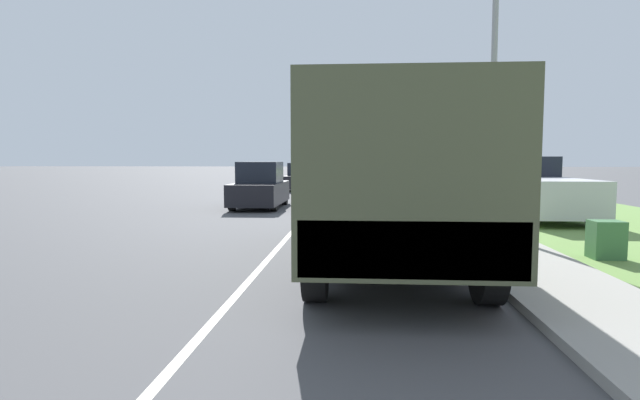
# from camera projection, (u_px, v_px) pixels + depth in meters

# --- Properties ---
(ground_plane) EXTENTS (180.00, 180.00, 0.00)m
(ground_plane) POSITION_uv_depth(u_px,v_px,m) (335.00, 183.00, 38.27)
(ground_plane) COLOR #4C4C4F
(lane_centre_stripe) EXTENTS (0.12, 120.00, 0.00)m
(lane_centre_stripe) POSITION_uv_depth(u_px,v_px,m) (335.00, 183.00, 38.27)
(lane_centre_stripe) COLOR silver
(lane_centre_stripe) RESTS_ON ground
(sidewalk_right) EXTENTS (1.80, 120.00, 0.12)m
(sidewalk_right) POSITION_uv_depth(u_px,v_px,m) (394.00, 183.00, 37.95)
(sidewalk_right) COLOR #9E9B93
(sidewalk_right) RESTS_ON ground
(grass_strip_right) EXTENTS (7.00, 120.00, 0.02)m
(grass_strip_right) POSITION_uv_depth(u_px,v_px,m) (453.00, 184.00, 37.64)
(grass_strip_right) COLOR #6B9347
(grass_strip_right) RESTS_ON ground
(military_truck) EXTENTS (2.48, 7.36, 2.79)m
(military_truck) POSITION_uv_depth(u_px,v_px,m) (390.00, 174.00, 8.54)
(military_truck) COLOR #545B3D
(military_truck) RESTS_ON ground
(car_nearest_ahead) EXTENTS (1.72, 4.03, 1.75)m
(car_nearest_ahead) POSITION_uv_depth(u_px,v_px,m) (260.00, 187.00, 19.01)
(car_nearest_ahead) COLOR black
(car_nearest_ahead) RESTS_ON ground
(car_second_ahead) EXTENTS (1.88, 4.10, 1.63)m
(car_second_ahead) POSITION_uv_depth(u_px,v_px,m) (303.00, 178.00, 29.61)
(car_second_ahead) COLOR black
(car_second_ahead) RESTS_ON ground
(car_third_ahead) EXTENTS (1.94, 3.99, 1.74)m
(car_third_ahead) POSITION_uv_depth(u_px,v_px,m) (315.00, 173.00, 39.33)
(car_third_ahead) COLOR silver
(car_third_ahead) RESTS_ON ground
(car_fourth_ahead) EXTENTS (1.89, 4.14, 1.72)m
(car_fourth_ahead) POSITION_uv_depth(u_px,v_px,m) (355.00, 170.00, 50.14)
(car_fourth_ahead) COLOR black
(car_fourth_ahead) RESTS_ON ground
(pickup_truck) EXTENTS (2.06, 5.54, 1.91)m
(pickup_truck) POSITION_uv_depth(u_px,v_px,m) (532.00, 189.00, 15.81)
(pickup_truck) COLOR silver
(pickup_truck) RESTS_ON grass_strip_right
(lamp_post) EXTENTS (1.69, 0.24, 8.46)m
(lamp_post) POSITION_uv_depth(u_px,v_px,m) (487.00, 18.00, 11.33)
(lamp_post) COLOR gray
(lamp_post) RESTS_ON sidewalk_right
(utility_box) EXTENTS (0.55, 0.45, 0.70)m
(utility_box) POSITION_uv_depth(u_px,v_px,m) (606.00, 240.00, 9.14)
(utility_box) COLOR #3D7042
(utility_box) RESTS_ON grass_strip_right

